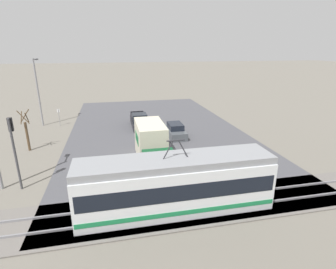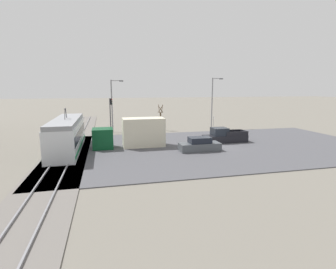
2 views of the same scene
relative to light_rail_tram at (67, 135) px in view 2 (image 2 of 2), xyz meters
The scene contains 12 objects.
ground_plane 17.19m from the light_rail_tram, 95.62° to the right, with size 320.00×320.00×0.00m, color slate.
road_surface 17.19m from the light_rail_tram, 95.62° to the right, with size 20.55×37.93×0.08m.
rail_bed 2.41m from the light_rail_tram, behind, with size 74.07×4.40×0.22m.
light_rail_tram is the anchor object (origin of this frame).
box_truck 7.33m from the light_rail_tram, 87.78° to the right, with size 2.44×8.22×3.33m.
pickup_truck 18.78m from the light_rail_tram, 89.41° to the right, with size 1.93×5.53×1.86m.
sedan_car_0 14.55m from the light_rail_tram, 103.83° to the right, with size 1.80×4.49×1.50m.
traffic_light_pole 11.64m from the light_rail_tram, 25.63° to the right, with size 0.28×0.47×5.34m.
street_tree 17.62m from the light_rail_tram, 47.46° to the right, with size 1.00×0.83×4.21m.
street_lamp_near_crossing 25.95m from the light_rail_tram, 60.65° to the right, with size 0.36×1.95×8.60m.
street_lamp_mid_block 13.31m from the light_rail_tram, 24.76° to the right, with size 0.36×1.95×8.11m.
no_parking_sign 24.06m from the light_rail_tram, 64.36° to the right, with size 0.32×0.08×2.26m.
Camera 2 is at (-28.24, 12.89, 6.88)m, focal length 28.00 mm.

